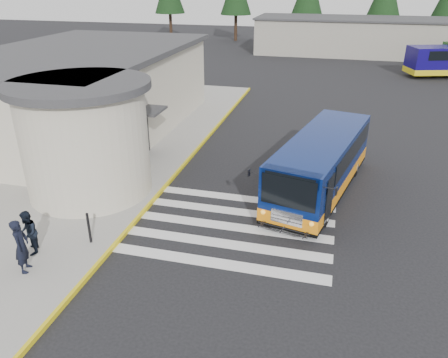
% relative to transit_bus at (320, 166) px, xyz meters
% --- Properties ---
extents(ground, '(140.00, 140.00, 0.00)m').
position_rel_transit_bus_xyz_m(ground, '(-2.68, -3.10, -1.22)').
color(ground, black).
rests_on(ground, ground).
extents(sidewalk, '(10.00, 34.00, 0.15)m').
position_rel_transit_bus_xyz_m(sidewalk, '(-11.68, 0.90, -1.15)').
color(sidewalk, gray).
rests_on(sidewalk, ground).
extents(curb_strip, '(0.12, 34.00, 0.16)m').
position_rel_transit_bus_xyz_m(curb_strip, '(-6.73, 0.90, -1.14)').
color(curb_strip, gold).
rests_on(curb_strip, ground).
extents(station_building, '(12.70, 18.70, 4.80)m').
position_rel_transit_bus_xyz_m(station_building, '(-13.52, 3.80, 1.35)').
color(station_building, '#BFB7A1').
rests_on(station_building, ground).
extents(crosswalk, '(8.00, 5.35, 0.01)m').
position_rel_transit_bus_xyz_m(crosswalk, '(-3.18, -3.90, -1.21)').
color(crosswalk, silver).
rests_on(crosswalk, ground).
extents(depot_building, '(26.40, 8.40, 4.20)m').
position_rel_transit_bus_xyz_m(depot_building, '(3.32, 38.90, 0.89)').
color(depot_building, gray).
rests_on(depot_building, ground).
extents(transit_bus, '(4.63, 9.31, 2.55)m').
position_rel_transit_bus_xyz_m(transit_bus, '(0.00, 0.00, 0.00)').
color(transit_bus, '#071855').
rests_on(transit_bus, ground).
extents(pedestrian_a, '(0.64, 0.78, 1.83)m').
position_rel_transit_bus_xyz_m(pedestrian_a, '(-8.75, -8.37, -0.15)').
color(pedestrian_a, black).
rests_on(pedestrian_a, sidewalk).
extents(pedestrian_b, '(0.91, 0.97, 1.57)m').
position_rel_transit_bus_xyz_m(pedestrian_b, '(-9.19, -7.49, -0.28)').
color(pedestrian_b, black).
rests_on(pedestrian_b, sidewalk).
extents(bollard, '(0.10, 0.10, 1.16)m').
position_rel_transit_bus_xyz_m(bollard, '(-7.58, -6.39, -0.49)').
color(bollard, black).
rests_on(bollard, sidewalk).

